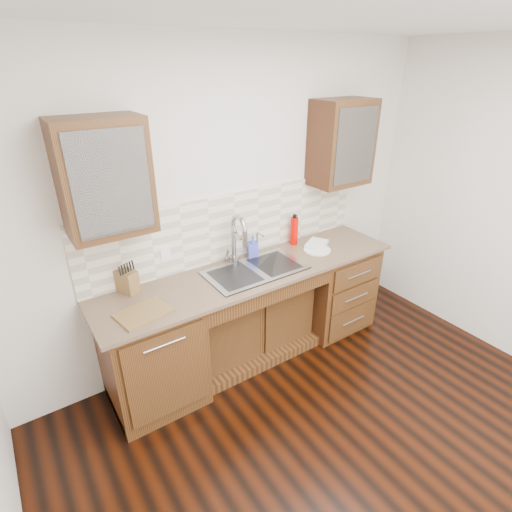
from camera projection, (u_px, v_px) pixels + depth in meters
ground at (370, 475)px, 2.73m from camera, size 4.00×3.50×0.10m
wall_back at (230, 208)px, 3.45m from camera, size 4.00×0.10×2.70m
base_cabinet_left at (152, 354)px, 3.11m from camera, size 0.70×0.62×0.88m
base_cabinet_center at (248, 319)px, 3.69m from camera, size 1.20×0.44×0.70m
base_cabinet_right at (331, 285)px, 4.06m from camera, size 0.70×0.62×0.88m
countertop at (254, 271)px, 3.37m from camera, size 2.70×0.65×0.03m
backsplash at (234, 226)px, 3.46m from camera, size 2.70×0.02×0.59m
sink at (255, 279)px, 3.39m from camera, size 0.84×0.46×0.19m
faucet at (233, 241)px, 3.40m from camera, size 0.04×0.04×0.40m
filter_tap at (257, 243)px, 3.57m from camera, size 0.02×0.02×0.24m
upper_cabinet_left at (104, 178)px, 2.55m from camera, size 0.55×0.34×0.75m
upper_cabinet_right at (341, 143)px, 3.60m from camera, size 0.55×0.34×0.75m
outlet_left at (165, 253)px, 3.17m from camera, size 0.08×0.01×0.12m
outlet_right at (293, 220)px, 3.82m from camera, size 0.08×0.01×0.12m
soap_bottle at (253, 246)px, 3.55m from camera, size 0.12×0.12×0.20m
water_bottle at (294, 231)px, 3.77m from camera, size 0.09×0.09×0.27m
plate at (317, 250)px, 3.69m from camera, size 0.29×0.29×0.01m
dish_towel at (317, 244)px, 3.75m from camera, size 0.28×0.25×0.04m
knife_block at (127, 281)px, 3.01m from camera, size 0.16×0.19×0.18m
cutting_board at (144, 313)px, 2.78m from camera, size 0.40×0.31×0.02m
cup_left_a at (88, 188)px, 2.52m from camera, size 0.14×0.14×0.10m
cup_left_b at (124, 183)px, 2.63m from camera, size 0.13×0.13×0.09m
cup_right_a at (332, 150)px, 3.56m from camera, size 0.17×0.17×0.10m
cup_right_b at (353, 147)px, 3.69m from camera, size 0.15×0.15×0.10m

